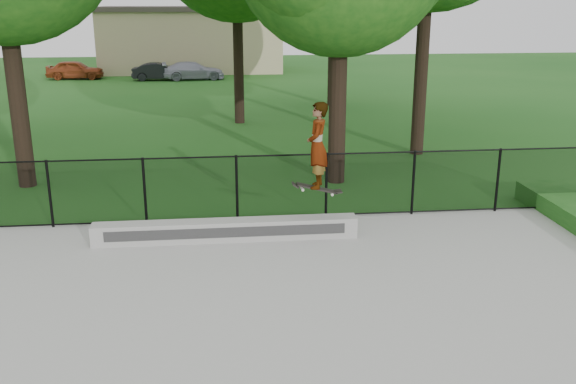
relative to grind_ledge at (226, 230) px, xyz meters
name	(u,v)px	position (x,y,z in m)	size (l,w,h in m)	color
ground	(252,367)	(0.27, -4.70, -0.27)	(100.00, 100.00, 0.00)	#1A5217
concrete_slab	(252,365)	(0.27, -4.70, -0.24)	(14.00, 12.00, 0.06)	#A7A8A3
grind_ledge	(226,230)	(0.00, 0.00, 0.00)	(5.39, 0.40, 0.43)	#9D9D98
car_a	(75,70)	(-8.84, 29.06, 0.31)	(1.38, 3.41, 1.17)	#8F391A
car_b	(159,72)	(-3.62, 27.91, 0.26)	(1.12, 2.91, 1.06)	black
car_c	(193,71)	(-1.54, 28.01, 0.27)	(1.53, 3.47, 1.09)	#A3A2B8
skater_airborne	(317,147)	(1.85, -0.09, 1.72)	(0.82, 0.71, 1.92)	black
chainlink_fence	(237,188)	(0.27, 1.20, 0.54)	(16.06, 0.06, 1.50)	black
distant_building	(192,39)	(-1.73, 33.30, 1.89)	(12.40, 6.40, 4.30)	tan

